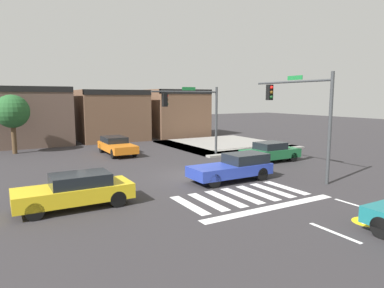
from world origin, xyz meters
The scene contains 12 objects.
ground_plane centered at (0.00, 0.00, 0.00)m, with size 120.00×120.00×0.00m, color #302D30.
crosswalk_near centered at (0.00, -4.50, 0.00)m, with size 6.04×2.84×0.01m.
bike_detector_marking centered at (1.91, -9.47, 0.00)m, with size 1.13×1.13×0.01m.
curb_corner_northeast centered at (8.49, 9.42, 0.07)m, with size 10.00×10.60×0.15m.
storefront_row centered at (0.70, 18.67, 2.70)m, with size 21.68×5.52×5.47m.
traffic_signal_southeast centered at (5.18, -3.01, 4.05)m, with size 0.32×5.66×5.80m.
traffic_signal_northeast centered at (3.04, 5.21, 3.71)m, with size 5.47×0.32×5.28m.
car_yellow centered at (-6.97, -2.47, 0.73)m, with size 4.63×1.76×1.41m.
car_blue centered at (1.47, -1.94, 0.74)m, with size 4.57×1.81×1.42m.
car_green centered at (6.93, 1.14, 0.70)m, with size 4.26×1.75×1.38m.
car_orange centered at (-1.48, 9.60, 0.72)m, with size 1.88×4.73×1.37m.
roadside_tree centered at (-8.50, 14.00, 3.36)m, with size 2.65×2.65×4.72m.
Camera 1 is at (-9.57, -16.57, 4.51)m, focal length 31.84 mm.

